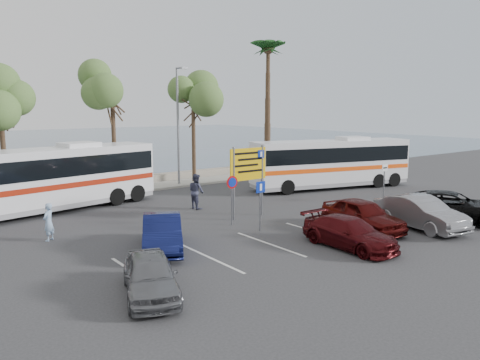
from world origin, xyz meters
TOP-DOWN VIEW (x-y plane):
  - ground at (0.00, 0.00)m, footprint 120.00×120.00m
  - kerb_strip at (0.00, 14.00)m, footprint 44.00×2.40m
  - seawall at (0.00, 16.00)m, footprint 48.00×0.80m
  - sea at (0.00, 60.00)m, footprint 140.00×140.00m
  - tree_mid at (-1.50, 14.00)m, footprint 3.20×3.20m
  - tree_right at (4.50, 14.00)m, footprint 3.20×3.20m
  - palm_tree at (11.50, 14.00)m, footprint 4.80×4.80m
  - street_lamp_right at (3.00, 13.52)m, footprint 0.45×1.15m
  - direction_sign at (1.00, 3.20)m, footprint 2.20×0.12m
  - sign_no_stop at (-0.60, 2.38)m, footprint 0.60×0.08m
  - sign_parking at (-0.20, 0.79)m, footprint 0.50×0.07m
  - sign_taxi at (9.80, 1.49)m, footprint 0.50×0.07m
  - lane_markings at (-1.14, -1.00)m, footprint 12.02×4.20m
  - coach_bus_left at (-6.50, 10.50)m, footprint 11.77×4.53m
  - coach_bus_right at (10.81, 6.50)m, footprint 11.42×5.21m
  - car_silver_a at (-7.42, -2.85)m, footprint 2.71×3.98m
  - car_blue at (-5.02, 0.94)m, footprint 3.17×4.33m
  - car_maroon at (1.00, -3.27)m, footprint 1.76×4.19m
  - car_red at (3.50, -1.94)m, footprint 2.24×4.41m
  - suv_black at (8.30, -3.50)m, footprint 4.69×5.77m
  - car_silver_b at (5.90, -3.29)m, footprint 2.41×4.73m
  - pedestrian_near at (-8.17, 4.94)m, footprint 0.68×0.67m
  - pedestrian_far at (0.00, 6.50)m, footprint 0.77×0.97m

SIDE VIEW (x-z plane):
  - ground at x=0.00m, z-range 0.00..0.00m
  - lane_markings at x=-1.14m, z-range 0.00..0.01m
  - sea at x=0.00m, z-range 0.01..0.01m
  - kerb_strip at x=0.00m, z-range 0.00..0.15m
  - seawall at x=0.00m, z-range 0.00..0.60m
  - car_maroon at x=1.00m, z-range 0.00..1.21m
  - car_silver_a at x=-7.42m, z-range 0.00..1.26m
  - car_blue at x=-5.02m, z-range 0.00..1.36m
  - car_red at x=3.50m, z-range 0.00..1.44m
  - suv_black at x=8.30m, z-range 0.00..1.46m
  - car_silver_b at x=5.90m, z-range 0.00..1.49m
  - pedestrian_near at x=-8.17m, z-range 0.00..1.59m
  - pedestrian_far at x=0.00m, z-range 0.00..1.93m
  - sign_taxi at x=9.80m, z-range 0.32..2.52m
  - sign_parking at x=-0.20m, z-range 0.34..2.59m
  - sign_no_stop at x=-0.60m, z-range 0.40..2.75m
  - coach_bus_right at x=10.81m, z-range -0.13..3.36m
  - coach_bus_left at x=-6.50m, z-range -0.13..3.46m
  - direction_sign at x=1.00m, z-range 0.63..4.23m
  - street_lamp_right at x=3.00m, z-range 0.59..8.60m
  - tree_right at x=4.50m, z-range 2.47..9.87m
  - tree_mid at x=-1.50m, z-range 2.65..10.65m
  - palm_tree at x=11.50m, z-range 4.27..15.47m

